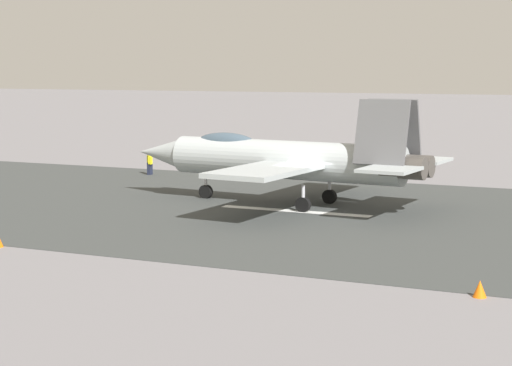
% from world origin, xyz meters
% --- Properties ---
extents(ground_plane, '(400.00, 400.00, 0.00)m').
position_xyz_m(ground_plane, '(0.00, 0.00, 0.00)').
color(ground_plane, slate).
extents(runway_strip, '(240.00, 26.00, 0.02)m').
position_xyz_m(runway_strip, '(-0.02, 0.00, 0.01)').
color(runway_strip, '#393C3B').
rests_on(runway_strip, ground).
extents(fighter_jet, '(17.62, 14.97, 5.68)m').
position_xyz_m(fighter_jet, '(1.93, -1.73, 2.48)').
color(fighter_jet, '#A8B0B2').
rests_on(fighter_jet, ground).
extents(crew_person, '(0.52, 0.53, 1.59)m').
position_xyz_m(crew_person, '(15.23, -10.23, 0.79)').
color(crew_person, '#1E2338').
rests_on(crew_person, ground).
extents(marker_cone_near, '(0.44, 0.44, 0.55)m').
position_xyz_m(marker_cone_near, '(-10.97, 13.24, 0.28)').
color(marker_cone_near, orange).
rests_on(marker_cone_near, ground).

